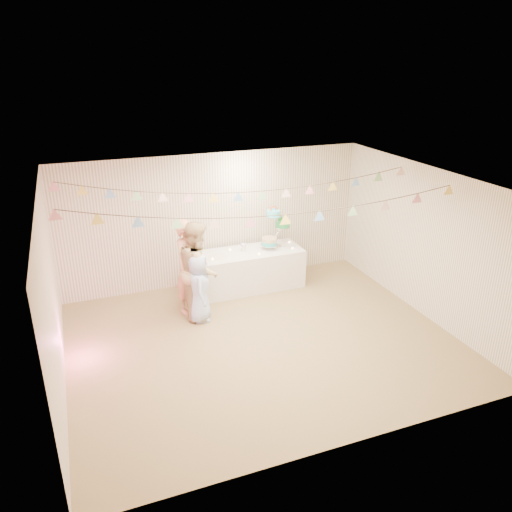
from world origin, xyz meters
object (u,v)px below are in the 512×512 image
object	(u,v)px
table	(250,269)
cake_stand	(276,228)
person_adult_b	(198,269)
person_adult_a	(188,266)
person_child	(199,288)

from	to	relation	value
table	cake_stand	size ratio (longest dim) A/B	2.58
person_adult_b	person_adult_a	bearing A→B (deg)	43.47
person_child	person_adult_a	bearing A→B (deg)	20.66
table	person_adult_a	distance (m)	1.52
person_adult_a	person_child	xyz separation A→B (m)	(0.07, -0.40, -0.25)
table	person_adult_b	world-z (taller)	person_adult_b
person_adult_a	person_child	distance (m)	0.47
person_child	table	bearing A→B (deg)	-43.65
table	person_child	bearing A→B (deg)	-144.09
person_adult_b	table	bearing A→B (deg)	-49.35
person_adult_a	person_adult_b	world-z (taller)	person_adult_b
person_child	person_adult_b	bearing A→B (deg)	-2.68
cake_stand	person_adult_b	size ratio (longest dim) A/B	0.46
person_adult_b	person_child	bearing A→B (deg)	177.42
cake_stand	person_child	distance (m)	2.13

